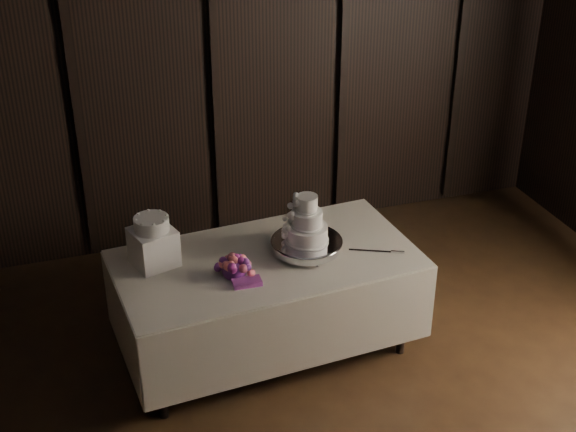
{
  "coord_description": "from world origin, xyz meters",
  "views": [
    {
      "loc": [
        -1.37,
        -2.56,
        3.52
      ],
      "look_at": [
        0.06,
        1.78,
        1.05
      ],
      "focal_mm": 50.0,
      "sensor_mm": 36.0,
      "label": 1
    }
  ],
  "objects": [
    {
      "name": "display_table",
      "position": [
        -0.09,
        1.78,
        0.42
      ],
      "size": [
        2.06,
        1.19,
        0.76
      ],
      "rotation": [
        0.0,
        0.0,
        0.08
      ],
      "color": "beige",
      "rests_on": "ground"
    },
    {
      "name": "box_pedestal",
      "position": [
        -0.8,
        1.94,
        0.89
      ],
      "size": [
        0.32,
        0.32,
        0.25
      ],
      "primitive_type": "cube",
      "rotation": [
        0.0,
        0.0,
        0.29
      ],
      "color": "white",
      "rests_on": "display_table"
    },
    {
      "name": "wedding_cake",
      "position": [
        0.16,
        1.75,
        0.98
      ],
      "size": [
        0.31,
        0.28,
        0.33
      ],
      "rotation": [
        0.0,
        0.0,
        -0.19
      ],
      "color": "white",
      "rests_on": "cake_stand"
    },
    {
      "name": "small_cake",
      "position": [
        -0.8,
        1.94,
        1.06
      ],
      "size": [
        0.29,
        0.29,
        0.09
      ],
      "primitive_type": "cylinder",
      "rotation": [
        0.0,
        0.0,
        0.39
      ],
      "color": "white",
      "rests_on": "box_pedestal"
    },
    {
      "name": "room",
      "position": [
        0.0,
        0.0,
        1.5
      ],
      "size": [
        6.08,
        7.08,
        3.08
      ],
      "color": "black",
      "rests_on": "ground"
    },
    {
      "name": "bouquet",
      "position": [
        -0.35,
        1.64,
        0.82
      ],
      "size": [
        0.31,
        0.4,
        0.19
      ],
      "primitive_type": null,
      "rotation": [
        0.0,
        0.0,
        -0.05
      ],
      "color": "#BF4E5D",
      "rests_on": "display_table"
    },
    {
      "name": "cake_stand",
      "position": [
        0.18,
        1.77,
        0.81
      ],
      "size": [
        0.53,
        0.53,
        0.09
      ],
      "primitive_type": "cylinder",
      "rotation": [
        0.0,
        0.0,
        -0.1
      ],
      "color": "silver",
      "rests_on": "display_table"
    },
    {
      "name": "cake_knife",
      "position": [
        0.59,
        1.64,
        0.77
      ],
      "size": [
        0.35,
        0.18,
        0.01
      ],
      "primitive_type": "cube",
      "rotation": [
        0.0,
        0.0,
        -0.43
      ],
      "color": "silver",
      "rests_on": "display_table"
    }
  ]
}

